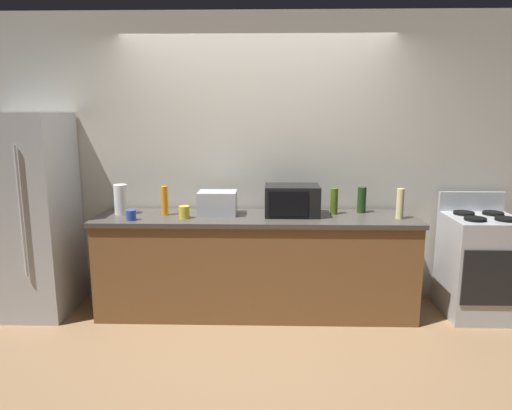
# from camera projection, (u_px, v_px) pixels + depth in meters

# --- Properties ---
(ground_plane) EXTENTS (8.00, 8.00, 0.00)m
(ground_plane) POSITION_uv_depth(u_px,v_px,m) (255.00, 331.00, 3.96)
(ground_plane) COLOR #93704C
(back_wall) EXTENTS (6.40, 0.10, 2.70)m
(back_wall) POSITION_uv_depth(u_px,v_px,m) (257.00, 161.00, 4.50)
(back_wall) COLOR beige
(back_wall) RESTS_ON ground_plane
(counter_run) EXTENTS (2.84, 0.64, 0.90)m
(counter_run) POSITION_uv_depth(u_px,v_px,m) (256.00, 264.00, 4.27)
(counter_run) COLOR brown
(counter_run) RESTS_ON ground_plane
(refrigerator) EXTENTS (0.72, 0.73, 1.80)m
(refrigerator) POSITION_uv_depth(u_px,v_px,m) (28.00, 215.00, 4.23)
(refrigerator) COLOR #B7BABF
(refrigerator) RESTS_ON ground_plane
(stove_range) EXTENTS (0.60, 0.61, 1.08)m
(stove_range) POSITION_uv_depth(u_px,v_px,m) (480.00, 265.00, 4.21)
(stove_range) COLOR #B7BABF
(stove_range) RESTS_ON ground_plane
(microwave) EXTENTS (0.48, 0.35, 0.27)m
(microwave) POSITION_uv_depth(u_px,v_px,m) (292.00, 200.00, 4.19)
(microwave) COLOR black
(microwave) RESTS_ON counter_run
(toaster_oven) EXTENTS (0.34, 0.26, 0.21)m
(toaster_oven) POSITION_uv_depth(u_px,v_px,m) (218.00, 203.00, 4.23)
(toaster_oven) COLOR #B7BABF
(toaster_oven) RESTS_ON counter_run
(paper_towel_roll) EXTENTS (0.12, 0.12, 0.27)m
(paper_towel_roll) POSITION_uv_depth(u_px,v_px,m) (121.00, 199.00, 4.24)
(paper_towel_roll) COLOR white
(paper_towel_roll) RESTS_ON counter_run
(bottle_olive_oil) EXTENTS (0.07, 0.07, 0.24)m
(bottle_olive_oil) POSITION_uv_depth(u_px,v_px,m) (334.00, 201.00, 4.25)
(bottle_olive_oil) COLOR #4C6B19
(bottle_olive_oil) RESTS_ON counter_run
(bottle_wine) EXTENTS (0.08, 0.08, 0.24)m
(bottle_wine) POSITION_uv_depth(u_px,v_px,m) (362.00, 200.00, 4.31)
(bottle_wine) COLOR #1E3F19
(bottle_wine) RESTS_ON counter_run
(bottle_dish_soap) EXTENTS (0.06, 0.06, 0.26)m
(bottle_dish_soap) POSITION_uv_depth(u_px,v_px,m) (165.00, 201.00, 4.20)
(bottle_dish_soap) COLOR orange
(bottle_dish_soap) RESTS_ON counter_run
(bottle_hand_soap) EXTENTS (0.06, 0.06, 0.26)m
(bottle_hand_soap) POSITION_uv_depth(u_px,v_px,m) (400.00, 204.00, 4.06)
(bottle_hand_soap) COLOR beige
(bottle_hand_soap) RESTS_ON counter_run
(mug_blue) EXTENTS (0.08, 0.08, 0.09)m
(mug_blue) POSITION_uv_depth(u_px,v_px,m) (131.00, 215.00, 4.01)
(mug_blue) COLOR #2D4CB2
(mug_blue) RESTS_ON counter_run
(mug_yellow) EXTENTS (0.09, 0.09, 0.11)m
(mug_yellow) POSITION_uv_depth(u_px,v_px,m) (184.00, 212.00, 4.09)
(mug_yellow) COLOR yellow
(mug_yellow) RESTS_ON counter_run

